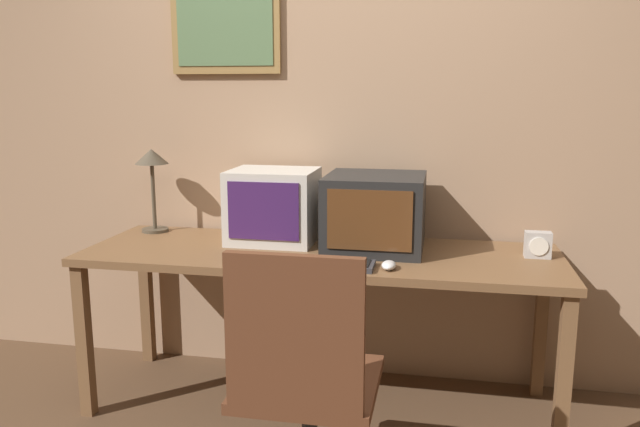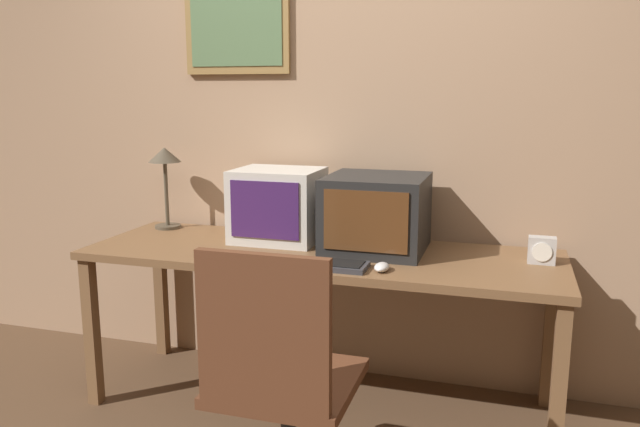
{
  "view_description": "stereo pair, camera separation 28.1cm",
  "coord_description": "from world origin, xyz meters",
  "px_view_note": "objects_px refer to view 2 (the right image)",
  "views": [
    {
      "loc": [
        0.54,
        -1.87,
        1.48
      ],
      "look_at": [
        0.0,
        0.84,
        0.93
      ],
      "focal_mm": 35.0,
      "sensor_mm": 36.0,
      "label": 1
    },
    {
      "loc": [
        0.81,
        -1.8,
        1.48
      ],
      "look_at": [
        0.0,
        0.84,
        0.93
      ],
      "focal_mm": 35.0,
      "sensor_mm": 36.0,
      "label": 2
    }
  ],
  "objects_px": {
    "monitor_right": "(376,213)",
    "desk_lamp": "(165,165)",
    "monitor_left": "(278,205)",
    "desk_clock": "(542,250)",
    "office_chair": "(281,403)",
    "keyboard_main": "(313,263)",
    "mouse_near_keyboard": "(382,267)"
  },
  "relations": [
    {
      "from": "desk_clock",
      "to": "monitor_left",
      "type": "bearing_deg",
      "value": 176.85
    },
    {
      "from": "keyboard_main",
      "to": "desk_clock",
      "type": "relative_size",
      "value": 3.99
    },
    {
      "from": "keyboard_main",
      "to": "desk_clock",
      "type": "height_order",
      "value": "desk_clock"
    },
    {
      "from": "monitor_right",
      "to": "desk_lamp",
      "type": "height_order",
      "value": "desk_lamp"
    },
    {
      "from": "desk_lamp",
      "to": "office_chair",
      "type": "relative_size",
      "value": 0.43
    },
    {
      "from": "monitor_left",
      "to": "monitor_right",
      "type": "relative_size",
      "value": 0.9
    },
    {
      "from": "keyboard_main",
      "to": "office_chair",
      "type": "bearing_deg",
      "value": -83.53
    },
    {
      "from": "keyboard_main",
      "to": "desk_lamp",
      "type": "distance_m",
      "value": 1.13
    },
    {
      "from": "keyboard_main",
      "to": "desk_clock",
      "type": "bearing_deg",
      "value": 19.6
    },
    {
      "from": "monitor_right",
      "to": "mouse_near_keyboard",
      "type": "xyz_separation_m",
      "value": [
        0.1,
        -0.33,
        -0.16
      ]
    },
    {
      "from": "monitor_right",
      "to": "office_chair",
      "type": "height_order",
      "value": "monitor_right"
    },
    {
      "from": "keyboard_main",
      "to": "desk_clock",
      "type": "xyz_separation_m",
      "value": [
        0.91,
        0.33,
        0.05
      ]
    },
    {
      "from": "desk_clock",
      "to": "office_chair",
      "type": "distance_m",
      "value": 1.28
    },
    {
      "from": "keyboard_main",
      "to": "monitor_left",
      "type": "bearing_deg",
      "value": 127.7
    },
    {
      "from": "monitor_right",
      "to": "desk_clock",
      "type": "bearing_deg",
      "value": -1.69
    },
    {
      "from": "desk_lamp",
      "to": "keyboard_main",
      "type": "bearing_deg",
      "value": -26.37
    },
    {
      "from": "desk_clock",
      "to": "keyboard_main",
      "type": "bearing_deg",
      "value": -160.4
    },
    {
      "from": "monitor_left",
      "to": "monitor_right",
      "type": "xyz_separation_m",
      "value": [
        0.5,
        -0.05,
        -0.0
      ]
    },
    {
      "from": "monitor_left",
      "to": "desk_lamp",
      "type": "relative_size",
      "value": 0.95
    },
    {
      "from": "office_chair",
      "to": "mouse_near_keyboard",
      "type": "bearing_deg",
      "value": 68.35
    },
    {
      "from": "mouse_near_keyboard",
      "to": "desk_lamp",
      "type": "bearing_deg",
      "value": 159.64
    },
    {
      "from": "monitor_left",
      "to": "mouse_near_keyboard",
      "type": "relative_size",
      "value": 4.03
    },
    {
      "from": "monitor_left",
      "to": "keyboard_main",
      "type": "distance_m",
      "value": 0.52
    },
    {
      "from": "monitor_left",
      "to": "desk_lamp",
      "type": "distance_m",
      "value": 0.69
    },
    {
      "from": "monitor_left",
      "to": "desk_clock",
      "type": "distance_m",
      "value": 1.22
    },
    {
      "from": "desk_clock",
      "to": "monitor_right",
      "type": "bearing_deg",
      "value": 178.31
    },
    {
      "from": "monitor_left",
      "to": "desk_clock",
      "type": "height_order",
      "value": "monitor_left"
    },
    {
      "from": "monitor_left",
      "to": "monitor_right",
      "type": "height_order",
      "value": "monitor_left"
    },
    {
      "from": "monitor_left",
      "to": "keyboard_main",
      "type": "xyz_separation_m",
      "value": [
        0.3,
        -0.39,
        -0.16
      ]
    },
    {
      "from": "desk_clock",
      "to": "office_chair",
      "type": "relative_size",
      "value": 0.12
    },
    {
      "from": "office_chair",
      "to": "desk_clock",
      "type": "bearing_deg",
      "value": 46.05
    },
    {
      "from": "keyboard_main",
      "to": "desk_lamp",
      "type": "bearing_deg",
      "value": 153.63
    }
  ]
}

